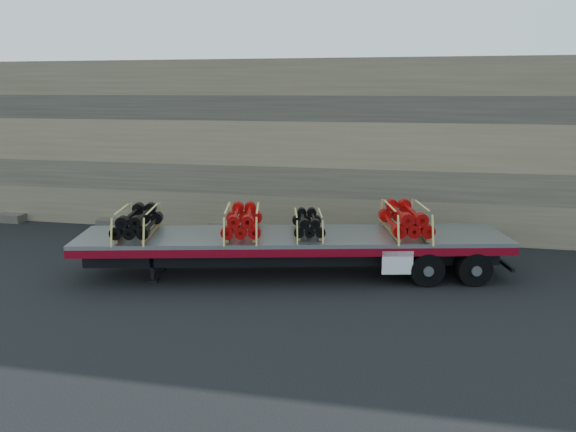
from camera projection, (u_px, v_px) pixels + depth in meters
name	position (u px, v px, depth m)	size (l,w,h in m)	color
ground	(264.00, 274.00, 18.17)	(120.00, 120.00, 0.00)	black
rock_wall	(302.00, 146.00, 23.60)	(44.00, 3.00, 7.00)	#7A6B54
trailer	(292.00, 255.00, 17.92)	(13.46, 2.59, 1.35)	#9C9FA3
bundle_front	(138.00, 223.00, 17.57)	(1.15, 2.29, 0.81)	black
bundle_midfront	(243.00, 222.00, 17.64)	(1.16, 2.33, 0.83)	#A90909
bundle_midrear	(308.00, 224.00, 17.71)	(0.94, 1.87, 0.66)	black
bundle_rear	(405.00, 220.00, 17.75)	(1.24, 2.49, 0.88)	#A90909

